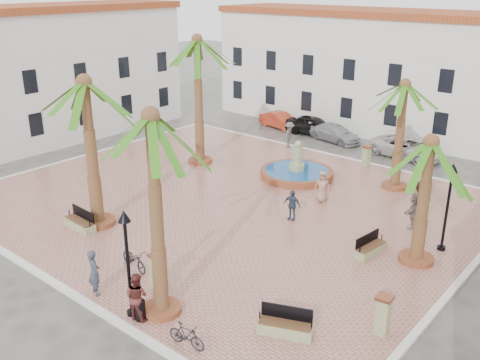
{
  "coord_description": "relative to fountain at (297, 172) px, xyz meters",
  "views": [
    {
      "loc": [
        18.33,
        -20.66,
        11.84
      ],
      "look_at": [
        1.0,
        0.0,
        1.6
      ],
      "focal_mm": 40.0,
      "sensor_mm": 36.0,
      "label": 1
    }
  ],
  "objects": [
    {
      "name": "building_west",
      "position": [
        -19.88,
        -5.66,
        4.55
      ],
      "size": [
        6.4,
        24.4,
        10.0
      ],
      "rotation": [
        0.0,
        0.0,
        1.57
      ],
      "color": "white",
      "rests_on": "ground"
    },
    {
      "name": "pedestrian_north",
      "position": [
        -3.91,
        4.74,
        0.64
      ],
      "size": [
        1.04,
        1.39,
        1.91
      ],
      "primitive_type": "imported",
      "rotation": [
        0.0,
        0.0,
        1.87
      ],
      "color": "#525258",
      "rests_on": "plaza"
    },
    {
      "name": "bicycle_a",
      "position": [
        1.09,
        -13.85,
        0.14
      ],
      "size": [
        1.84,
        0.86,
        0.93
      ],
      "primitive_type": "imported",
      "rotation": [
        0.0,
        0.0,
        1.43
      ],
      "color": "black",
      "rests_on": "plaza"
    },
    {
      "name": "kerb_w",
      "position": [
        -13.89,
        -5.66,
        -0.39
      ],
      "size": [
        0.3,
        22.3,
        0.16
      ],
      "primitive_type": "cube",
      "color": "silver",
      "rests_on": "ground"
    },
    {
      "name": "palm_ne",
      "position": [
        5.48,
        2.23,
        5.06
      ],
      "size": [
        4.81,
        4.81,
        6.48
      ],
      "color": "brown",
      "rests_on": "plaza"
    },
    {
      "name": "car_black",
      "position": [
        -4.76,
        9.25,
        0.29
      ],
      "size": [
        4.62,
        2.31,
        1.51
      ],
      "primitive_type": "imported",
      "rotation": [
        0.0,
        0.0,
        1.69
      ],
      "color": "black",
      "rests_on": "ground"
    },
    {
      "name": "palm_e",
      "position": [
        10.04,
        -5.42,
        4.39
      ],
      "size": [
        4.96,
        4.96,
        5.81
      ],
      "color": "brown",
      "rests_on": "plaza"
    },
    {
      "name": "cyclist_a",
      "position": [
        1.41,
        -16.06,
        0.63
      ],
      "size": [
        0.79,
        0.61,
        1.91
      ],
      "primitive_type": "imported",
      "rotation": [
        0.0,
        0.0,
        2.9
      ],
      "color": "#33394B",
      "rests_on": "plaza"
    },
    {
      "name": "litter_bin",
      "position": [
        4.1,
        -16.06,
        0.07
      ],
      "size": [
        0.4,
        0.4,
        0.77
      ],
      "primitive_type": "cylinder",
      "color": "black",
      "rests_on": "plaza"
    },
    {
      "name": "pedestrian_fountain_b",
      "position": [
        3.37,
        -5.41,
        0.49
      ],
      "size": [
        0.99,
        0.49,
        1.62
      ],
      "primitive_type": "imported",
      "rotation": [
        0.0,
        0.0,
        0.1
      ],
      "color": "#314056",
      "rests_on": "plaza"
    },
    {
      "name": "bollard_n",
      "position": [
        2.41,
        4.53,
        0.41
      ],
      "size": [
        0.6,
        0.6,
        1.41
      ],
      "rotation": [
        0.0,
        0.0,
        -0.22
      ],
      "color": "#929D67",
      "rests_on": "plaza"
    },
    {
      "name": "palm_sw",
      "position": [
        -3.79,
        -12.16,
        6.0
      ],
      "size": [
        5.58,
        5.58,
        7.59
      ],
      "color": "brown",
      "rests_on": "plaza"
    },
    {
      "name": "car_silver",
      "position": [
        -2.44,
        8.77,
        0.16
      ],
      "size": [
        4.63,
        2.59,
        1.27
      ],
      "primitive_type": "imported",
      "rotation": [
        0.0,
        0.0,
        1.38
      ],
      "color": "#A3A2AA",
      "rests_on": "ground"
    },
    {
      "name": "pedestrian_east",
      "position": [
        8.55,
        -2.31,
        0.61
      ],
      "size": [
        0.69,
        1.77,
        1.86
      ],
      "primitive_type": "imported",
      "rotation": [
        0.0,
        0.0,
        -1.49
      ],
      "color": "gray",
      "rests_on": "plaza"
    },
    {
      "name": "kerb_e",
      "position": [
        12.11,
        -5.66,
        -0.39
      ],
      "size": [
        0.3,
        22.3,
        0.16
      ],
      "primitive_type": "cube",
      "color": "silver",
      "rests_on": "ground"
    },
    {
      "name": "car_red",
      "position": [
        -7.95,
        9.2,
        0.18
      ],
      "size": [
        4.14,
        2.04,
        1.3
      ],
      "primitive_type": "imported",
      "rotation": [
        0.0,
        0.0,
        1.4
      ],
      "color": "#BE371E",
      "rests_on": "ground"
    },
    {
      "name": "kerb_n",
      "position": [
        -0.89,
        5.34,
        -0.39
      ],
      "size": [
        26.3,
        0.3,
        0.16
      ],
      "primitive_type": "cube",
      "color": "silver",
      "rests_on": "ground"
    },
    {
      "name": "bench_se",
      "position": [
        8.64,
        -13.37,
        -0.03
      ],
      "size": [
        2.02,
        1.31,
        1.02
      ],
      "rotation": [
        0.0,
        0.0,
        0.4
      ],
      "color": "#929D67",
      "rests_on": "plaza"
    },
    {
      "name": "bollard_e",
      "position": [
        11.2,
        -11.17,
        0.47
      ],
      "size": [
        0.59,
        0.59,
        1.52
      ],
      "rotation": [
        0.0,
        0.0,
        0.1
      ],
      "color": "#929D67",
      "rests_on": "plaza"
    },
    {
      "name": "ground",
      "position": [
        -0.89,
        -5.66,
        -0.47
      ],
      "size": [
        120.0,
        120.0,
        0.0
      ],
      "primitive_type": "plane",
      "color": "#56544F",
      "rests_on": "ground"
    },
    {
      "name": "bench_e",
      "position": [
        8.21,
        -6.19,
        -0.05
      ],
      "size": [
        0.78,
        1.85,
        0.95
      ],
      "rotation": [
        0.0,
        0.0,
        1.44
      ],
      "color": "#929D67",
      "rests_on": "plaza"
    },
    {
      "name": "palm_s",
      "position": [
        4.33,
        -15.22,
        6.36
      ],
      "size": [
        4.72,
        4.72,
        7.82
      ],
      "color": "brown",
      "rests_on": "plaza"
    },
    {
      "name": "palm_nw",
      "position": [
        -6.57,
        -1.87,
        6.89
      ],
      "size": [
        5.2,
        5.2,
        8.46
      ],
      "color": "brown",
      "rests_on": "plaza"
    },
    {
      "name": "cyclist_b",
      "position": [
        3.96,
        -16.06,
        0.6
      ],
      "size": [
        1.03,
        0.89,
        1.84
      ],
      "primitive_type": "imported",
      "rotation": [
        0.0,
        0.0,
        3.38
      ],
      "color": "#572320",
      "rests_on": "plaza"
    },
    {
      "name": "bollard_se",
      "position": [
        2.97,
        -14.2,
        0.46
      ],
      "size": [
        0.64,
        0.64,
        1.51
      ],
      "rotation": [
        0.0,
        0.0,
        -0.22
      ],
      "color": "#929D67",
      "rests_on": "plaza"
    },
    {
      "name": "bench_s",
      "position": [
        -4.0,
        -13.07,
        -0.03
      ],
      "size": [
        1.99,
        0.7,
        1.03
      ],
      "rotation": [
        0.0,
        0.0,
        -0.05
      ],
      "color": "#929D67",
      "rests_on": "plaza"
    },
    {
      "name": "bicycle_b",
      "position": [
        6.49,
        -16.06,
        0.12
      ],
      "size": [
        1.51,
        0.6,
        0.88
      ],
      "primitive_type": "imported",
      "rotation": [
        0.0,
        0.0,
        1.7
      ],
      "color": "black",
      "rests_on": "plaza"
    },
    {
      "name": "kerb_s",
      "position": [
        -0.89,
        -16.66,
        -0.39
      ],
      "size": [
        26.3,
        0.3,
        0.16
      ],
      "primitive_type": "cube",
      "color": "silver",
      "rests_on": "ground"
    },
    {
      "name": "car_white",
      "position": [
        3.42,
        8.52,
        0.25
      ],
      "size": [
        5.31,
        2.76,
        1.43
      ],
      "primitive_type": "imported",
      "rotation": [
        0.0,
        0.0,
        1.49
      ],
      "color": "beige",
      "rests_on": "ground"
    },
    {
      "name": "plaza",
      "position": [
        -0.89,
        -5.66,
        -0.39
      ],
      "size": [
        26.0,
        22.0,
        0.15
      ],
      "primitive_type": "cube",
      "color": "#B57364",
      "rests_on": "ground"
    },
    {
      "name": "lamppost_s",
      "position": [
        3.61,
        -16.06,
        2.53
      ],
      "size": [
        0.46,
        0.46,
        4.21
      ],
      "color": "black",
      "rests_on": "plaza"
    },
    {
      "name": "pedestrian_fountain_a",
      "position": [
        3.31,
        -2.41,
        0.57
      ],
      "size": [
        1.04,
        0.92,
        1.79
      ],
      "primitive_type": "imported",
      "rotation": [
        0.0,
        0.0,
        0.51
      ],
      "color": "#9D7760",
      "rests_on": "plaza"
    },
    {
      "name": "fountain",
      "position": [
        0.0,
        0.0,
        0.0
      ],
      "size": [
        4.55,
        4.55,
        2.35
      ],
      "color": "brown",
      "rests_on": "plaza"
    },
    {
      "name": "bench_ne",
      "position": [
        7.59,
        1.18,
        -0.02
      ],
      "size": [
        1.53,
        2.03,
        1.05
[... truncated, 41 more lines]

